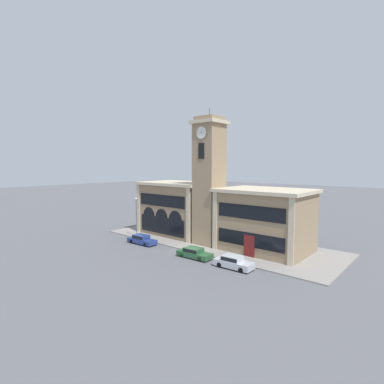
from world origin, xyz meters
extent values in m
plane|color=#56565B|center=(0.00, 0.00, 0.00)|extent=(300.00, 300.00, 0.00)
cube|color=gray|center=(0.00, 6.64, 0.07)|extent=(36.75, 13.28, 0.15)
cube|color=#937A5B|center=(0.00, 4.90, 8.82)|extent=(3.61, 3.61, 17.63)
cube|color=beige|center=(0.00, 4.90, 17.86)|extent=(4.31, 4.31, 0.45)
cube|color=#937A5B|center=(0.00, 4.90, 18.38)|extent=(3.32, 3.32, 0.60)
cylinder|color=#4C4C51|center=(0.00, 4.90, 19.28)|extent=(0.10, 0.10, 1.20)
cylinder|color=silver|center=(0.00, 3.04, 16.29)|extent=(1.68, 0.10, 1.68)
cylinder|color=black|center=(0.00, 2.97, 16.29)|extent=(0.13, 0.04, 0.13)
cylinder|color=silver|center=(-1.85, 4.90, 16.29)|extent=(0.10, 1.68, 1.68)
cylinder|color=black|center=(-1.92, 4.90, 16.29)|extent=(0.04, 0.13, 0.13)
cube|color=black|center=(0.00, 3.05, 13.76)|extent=(1.01, 0.10, 2.20)
cube|color=#937A5B|center=(-8.24, 7.19, 4.23)|extent=(12.27, 8.19, 8.45)
cube|color=beige|center=(-8.24, 7.19, 8.68)|extent=(12.97, 8.89, 0.45)
cube|color=beige|center=(-14.03, 3.03, 4.23)|extent=(0.70, 0.16, 8.45)
cube|color=beige|center=(-2.45, 3.03, 4.23)|extent=(0.70, 0.16, 8.45)
cube|color=black|center=(-8.24, 3.05, 6.09)|extent=(10.06, 0.10, 1.86)
cube|color=black|center=(-8.24, 3.05, 2.03)|extent=(9.82, 0.10, 2.71)
cylinder|color=black|center=(-11.31, 3.04, 3.38)|extent=(2.70, 0.06, 2.70)
cylinder|color=black|center=(-8.24, 3.04, 3.38)|extent=(2.70, 0.06, 2.70)
cylinder|color=black|center=(-5.17, 3.04, 3.38)|extent=(2.70, 0.06, 2.70)
cube|color=#937A5B|center=(7.87, 7.19, 4.05)|extent=(11.53, 8.19, 8.11)
cube|color=beige|center=(7.87, 7.19, 8.33)|extent=(12.23, 8.89, 0.45)
cube|color=beige|center=(2.45, 3.03, 4.05)|extent=(0.70, 0.16, 8.11)
cube|color=beige|center=(13.28, 3.03, 4.05)|extent=(0.70, 0.16, 8.11)
cube|color=black|center=(7.87, 3.05, 5.84)|extent=(9.45, 0.10, 1.78)
cube|color=maroon|center=(7.87, 3.04, 1.46)|extent=(1.50, 0.12, 2.92)
cube|color=black|center=(7.87, 3.05, 2.33)|extent=(9.45, 0.10, 1.82)
cube|color=navy|center=(-7.65, -1.52, 0.48)|extent=(4.93, 1.93, 0.62)
cube|color=navy|center=(-7.85, -1.52, 1.07)|extent=(2.40, 1.65, 0.56)
cube|color=black|center=(-7.85, -1.52, 1.07)|extent=(2.31, 1.68, 0.42)
cylinder|color=black|center=(-6.18, -0.70, 0.32)|extent=(0.64, 0.25, 0.63)
cylinder|color=black|center=(-6.12, -2.20, 0.32)|extent=(0.64, 0.25, 0.63)
cylinder|color=black|center=(-9.19, -0.83, 0.32)|extent=(0.64, 0.25, 0.63)
cylinder|color=black|center=(-9.13, -2.33, 0.32)|extent=(0.64, 0.25, 0.63)
cube|color=#285633|center=(2.65, -1.52, 0.47)|extent=(4.71, 2.04, 0.61)
cube|color=#285633|center=(2.46, -1.52, 1.03)|extent=(2.30, 1.75, 0.51)
cube|color=black|center=(2.46, -1.52, 1.03)|extent=(2.21, 1.78, 0.38)
cylinder|color=black|center=(4.05, -0.65, 0.30)|extent=(0.61, 0.25, 0.60)
cylinder|color=black|center=(4.12, -2.26, 0.30)|extent=(0.61, 0.25, 0.60)
cylinder|color=black|center=(1.18, -0.77, 0.30)|extent=(0.61, 0.25, 0.60)
cylinder|color=black|center=(1.25, -2.39, 0.30)|extent=(0.61, 0.25, 0.60)
cube|color=#B2B7C1|center=(8.52, -1.52, 0.53)|extent=(4.58, 2.06, 0.71)
cube|color=#B2B7C1|center=(8.34, -1.52, 1.16)|extent=(2.23, 1.77, 0.56)
cube|color=black|center=(8.34, -1.52, 1.16)|extent=(2.15, 1.80, 0.42)
cylinder|color=black|center=(9.88, -0.63, 0.31)|extent=(0.63, 0.25, 0.62)
cylinder|color=black|center=(9.95, -2.28, 0.31)|extent=(0.63, 0.25, 0.62)
cylinder|color=black|center=(7.09, -0.76, 0.31)|extent=(0.63, 0.25, 0.62)
cylinder|color=black|center=(7.16, -2.40, 0.31)|extent=(0.63, 0.25, 0.62)
cylinder|color=#4C4C51|center=(-11.42, 0.49, 3.17)|extent=(0.12, 0.12, 6.05)
sphere|color=silver|center=(-11.42, 0.49, 6.38)|extent=(0.36, 0.36, 0.36)
camera|label=1|loc=(26.67, -29.85, 11.75)|focal=28.00mm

